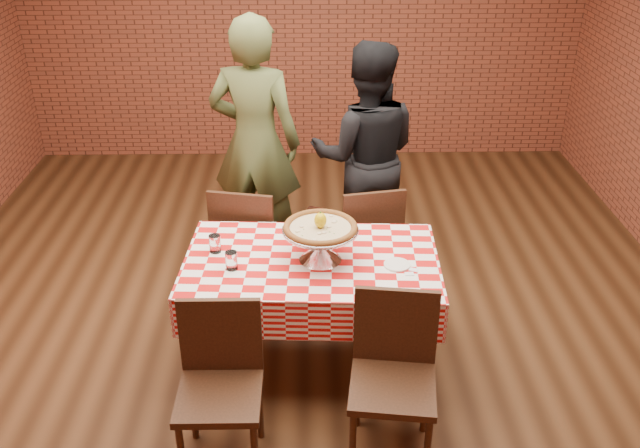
# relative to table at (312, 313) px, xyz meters

# --- Properties ---
(ground) EXTENTS (6.00, 6.00, 0.00)m
(ground) POSITION_rel_table_xyz_m (-0.05, 0.46, -0.38)
(ground) COLOR black
(ground) RESTS_ON ground
(back_wall) EXTENTS (5.50, 0.00, 5.50)m
(back_wall) POSITION_rel_table_xyz_m (-0.05, 3.46, 1.08)
(back_wall) COLOR brown
(back_wall) RESTS_ON ground
(table) EXTENTS (1.49, 0.94, 0.75)m
(table) POSITION_rel_table_xyz_m (0.00, 0.00, 0.00)
(table) COLOR #3D2112
(table) RESTS_ON ground
(tablecloth) EXTENTS (1.52, 0.98, 0.25)m
(tablecloth) POSITION_rel_table_xyz_m (0.00, 0.00, 0.26)
(tablecloth) COLOR red
(tablecloth) RESTS_ON table
(pizza_stand) EXTENTS (0.48, 0.48, 0.20)m
(pizza_stand) POSITION_rel_table_xyz_m (0.05, -0.01, 0.48)
(pizza_stand) COLOR silver
(pizza_stand) RESTS_ON tablecloth
(pizza) EXTENTS (0.46, 0.46, 0.03)m
(pizza) POSITION_rel_table_xyz_m (0.05, -0.01, 0.59)
(pizza) COLOR #C4B68D
(pizza) RESTS_ON pizza_stand
(lemon) EXTENTS (0.08, 0.08, 0.09)m
(lemon) POSITION_rel_table_xyz_m (0.05, -0.01, 0.64)
(lemon) COLOR yellow
(lemon) RESTS_ON pizza
(water_glass_left) EXTENTS (0.07, 0.07, 0.11)m
(water_glass_left) POSITION_rel_table_xyz_m (-0.45, -0.10, 0.44)
(water_glass_left) COLOR white
(water_glass_left) RESTS_ON tablecloth
(water_glass_right) EXTENTS (0.07, 0.07, 0.11)m
(water_glass_right) POSITION_rel_table_xyz_m (-0.56, 0.09, 0.44)
(water_glass_right) COLOR white
(water_glass_right) RESTS_ON tablecloth
(side_plate) EXTENTS (0.16, 0.16, 0.01)m
(side_plate) POSITION_rel_table_xyz_m (0.48, -0.09, 0.39)
(side_plate) COLOR white
(side_plate) RESTS_ON tablecloth
(sweetener_packet_a) EXTENTS (0.05, 0.04, 0.00)m
(sweetener_packet_a) POSITION_rel_table_xyz_m (0.54, -0.18, 0.39)
(sweetener_packet_a) COLOR white
(sweetener_packet_a) RESTS_ON tablecloth
(sweetener_packet_b) EXTENTS (0.06, 0.05, 0.00)m
(sweetener_packet_b) POSITION_rel_table_xyz_m (0.57, -0.14, 0.39)
(sweetener_packet_b) COLOR white
(sweetener_packet_b) RESTS_ON tablecloth
(condiment_caddy) EXTENTS (0.14, 0.13, 0.16)m
(condiment_caddy) POSITION_rel_table_xyz_m (0.03, 0.31, 0.46)
(condiment_caddy) COLOR silver
(condiment_caddy) RESTS_ON tablecloth
(chair_near_left) EXTENTS (0.42, 0.42, 0.90)m
(chair_near_left) POSITION_rel_table_xyz_m (-0.46, -0.80, 0.07)
(chair_near_left) COLOR #3D2112
(chair_near_left) RESTS_ON ground
(chair_near_right) EXTENTS (0.48, 0.48, 0.91)m
(chair_near_right) POSITION_rel_table_xyz_m (0.40, -0.75, 0.08)
(chair_near_right) COLOR #3D2112
(chair_near_right) RESTS_ON ground
(chair_far_left) EXTENTS (0.51, 0.51, 0.91)m
(chair_far_left) POSITION_rel_table_xyz_m (-0.41, 0.74, 0.08)
(chair_far_left) COLOR #3D2112
(chair_far_left) RESTS_ON ground
(chair_far_right) EXTENTS (0.49, 0.49, 0.90)m
(chair_far_right) POSITION_rel_table_xyz_m (0.38, 0.77, 0.07)
(chair_far_right) COLOR #3D2112
(chair_far_right) RESTS_ON ground
(diner_olive) EXTENTS (0.77, 0.59, 1.88)m
(diner_olive) POSITION_rel_table_xyz_m (-0.40, 1.38, 0.57)
(diner_olive) COLOR #47512B
(diner_olive) RESTS_ON ground
(diner_black) EXTENTS (0.87, 0.70, 1.70)m
(diner_black) POSITION_rel_table_xyz_m (0.41, 1.31, 0.48)
(diner_black) COLOR black
(diner_black) RESTS_ON ground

